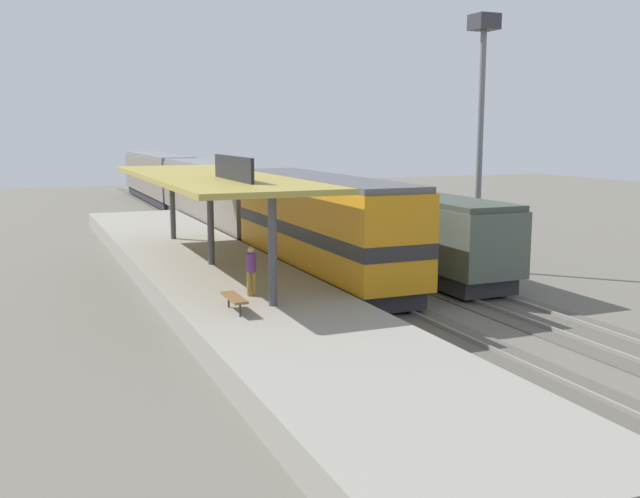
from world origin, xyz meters
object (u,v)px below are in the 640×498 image
object	(u,v)px
locomotive	(321,227)
passenger_carriage_rear	(158,177)
passenger_carriage_front	(215,195)
light_mast	(482,89)
freight_car	(419,233)
person_waiting	(251,269)
platform_bench	(234,298)

from	to	relation	value
locomotive	passenger_carriage_rear	distance (m)	38.80
locomotive	passenger_carriage_front	world-z (taller)	locomotive
passenger_carriage_front	passenger_carriage_rear	distance (m)	20.80
locomotive	light_mast	world-z (taller)	light_mast
locomotive	passenger_carriage_rear	world-z (taller)	locomotive
locomotive	freight_car	xyz separation A→B (m)	(4.60, -0.55, -0.44)
light_mast	person_waiting	distance (m)	15.02
platform_bench	light_mast	size ratio (longest dim) A/B	0.15
platform_bench	freight_car	xyz separation A→B (m)	(10.60, 6.69, 0.63)
passenger_carriage_front	passenger_carriage_rear	bearing A→B (deg)	90.00
passenger_carriage_front	light_mast	xyz separation A→B (m)	(7.80, -18.43, 6.08)
platform_bench	freight_car	distance (m)	12.55
passenger_carriage_rear	platform_bench	bearing A→B (deg)	-97.42
platform_bench	person_waiting	bearing A→B (deg)	58.87
freight_car	person_waiting	xyz separation A→B (m)	(-9.42, -4.73, -0.12)
freight_car	light_mast	xyz separation A→B (m)	(3.20, 0.12, 6.43)
passenger_carriage_rear	freight_car	size ratio (longest dim) A/B	1.67
platform_bench	passenger_carriage_front	bearing A→B (deg)	76.63
locomotive	light_mast	distance (m)	9.84
freight_car	passenger_carriage_rear	bearing A→B (deg)	96.67
locomotive	light_mast	size ratio (longest dim) A/B	1.23
passenger_carriage_rear	passenger_carriage_front	bearing A→B (deg)	-90.00
light_mast	locomotive	bearing A→B (deg)	176.84
platform_bench	locomotive	world-z (taller)	locomotive
freight_car	passenger_carriage_front	bearing A→B (deg)	103.92
platform_bench	locomotive	size ratio (longest dim) A/B	0.12
locomotive	freight_car	bearing A→B (deg)	-6.86
light_mast	person_waiting	world-z (taller)	light_mast
platform_bench	passenger_carriage_rear	bearing A→B (deg)	82.58
freight_car	person_waiting	bearing A→B (deg)	-153.33
platform_bench	person_waiting	distance (m)	2.34
freight_car	light_mast	size ratio (longest dim) A/B	1.03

